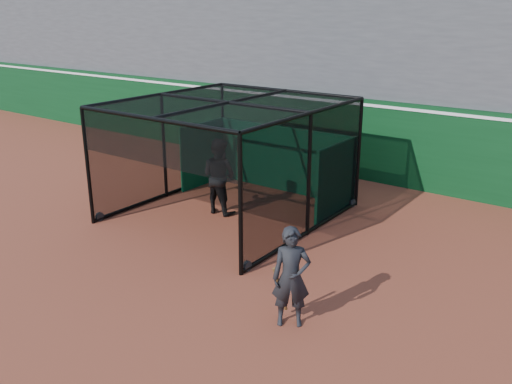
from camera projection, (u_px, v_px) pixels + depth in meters
The scene contains 6 objects.
ground at pixel (161, 275), 10.86m from camera, with size 120.00×120.00×0.00m, color brown.
outfield_wall at pixel (356, 136), 16.94m from camera, with size 50.00×0.50×2.50m.
grandstand at pixel (410, 27), 18.80m from camera, with size 50.00×7.85×8.95m.
batting_cage at pixel (230, 160), 13.69m from camera, with size 4.76×5.19×2.90m.
batter at pixel (219, 176), 13.94m from camera, with size 0.96×0.75×1.98m, color black.
on_deck_player at pixel (291, 277), 8.92m from camera, with size 0.76×0.71×1.75m.
Camera 1 is at (7.32, -6.73, 5.06)m, focal length 38.00 mm.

